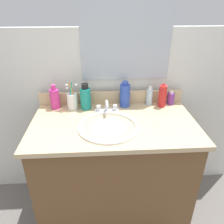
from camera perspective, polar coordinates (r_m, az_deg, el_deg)
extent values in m
plane|color=#66605B|center=(1.86, 0.37, -24.14)|extent=(6.00, 6.00, 0.00)
cube|color=brown|center=(1.58, 0.42, -15.55)|extent=(0.97, 0.53, 0.76)
cube|color=#D1B284|center=(1.34, 0.47, -3.17)|extent=(1.01, 0.57, 0.03)
cube|color=#D1B284|center=(1.56, -0.21, 3.83)|extent=(1.01, 0.02, 0.09)
cube|color=silver|center=(1.69, -0.33, -0.94)|extent=(2.11, 0.04, 1.30)
cube|color=#B2BCC6|center=(1.49, 3.72, 18.95)|extent=(0.60, 0.01, 0.56)
torus|color=white|center=(1.28, -0.99, -3.84)|extent=(0.36, 0.36, 0.02)
ellipsoid|color=white|center=(1.30, -0.98, -5.53)|extent=(0.31, 0.31, 0.11)
cylinder|color=#B2B5BA|center=(1.32, -0.97, -6.80)|extent=(0.04, 0.04, 0.01)
cube|color=silver|center=(1.45, -1.36, 0.29)|extent=(0.16, 0.05, 0.01)
cylinder|color=silver|center=(1.44, -1.37, 1.56)|extent=(0.02, 0.02, 0.06)
cylinder|color=silver|center=(1.39, -1.33, 2.05)|extent=(0.02, 0.09, 0.02)
cylinder|color=silver|center=(1.44, -3.55, 1.07)|extent=(0.03, 0.03, 0.04)
cylinder|color=silver|center=(1.45, 0.81, 1.20)|extent=(0.03, 0.03, 0.04)
cylinder|color=#D8338C|center=(1.53, -14.78, 3.31)|extent=(0.06, 0.06, 0.14)
cylinder|color=#D8338C|center=(1.50, -15.16, 6.25)|extent=(0.03, 0.03, 0.03)
cylinder|color=red|center=(1.54, 13.09, 4.05)|extent=(0.05, 0.05, 0.15)
cone|color=red|center=(1.51, 13.44, 7.11)|extent=(0.03, 0.03, 0.02)
cylinder|color=#2D4CB2|center=(1.51, 3.40, 4.32)|extent=(0.07, 0.07, 0.16)
cylinder|color=#2D4CB2|center=(1.47, 3.50, 7.56)|extent=(0.04, 0.04, 0.02)
cylinder|color=silver|center=(1.56, 9.81, 3.91)|extent=(0.05, 0.05, 0.11)
cylinder|color=white|center=(1.53, 10.01, 6.19)|extent=(0.03, 0.03, 0.02)
cylinder|color=teal|center=(1.48, -6.95, 3.48)|extent=(0.07, 0.07, 0.15)
cylinder|color=black|center=(1.45, -7.15, 6.74)|extent=(0.04, 0.04, 0.03)
cylinder|color=#7A3899|center=(1.61, 15.15, 3.41)|extent=(0.05, 0.05, 0.08)
cylinder|color=white|center=(1.59, 15.35, 4.97)|extent=(0.03, 0.03, 0.01)
cylinder|color=white|center=(1.50, -10.36, 2.72)|extent=(0.07, 0.07, 0.11)
cylinder|color=orange|center=(1.48, -10.05, 4.38)|extent=(0.05, 0.01, 0.18)
cube|color=white|center=(1.44, -9.39, 7.11)|extent=(0.01, 0.02, 0.01)
cylinder|color=green|center=(1.49, -10.94, 3.88)|extent=(0.04, 0.01, 0.15)
cube|color=white|center=(1.46, -11.75, 6.17)|extent=(0.01, 0.02, 0.01)
cylinder|color=#26B2B2|center=(1.47, -10.91, 4.31)|extent=(0.04, 0.03, 0.18)
cube|color=white|center=(1.43, -11.85, 6.95)|extent=(0.01, 0.02, 0.01)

